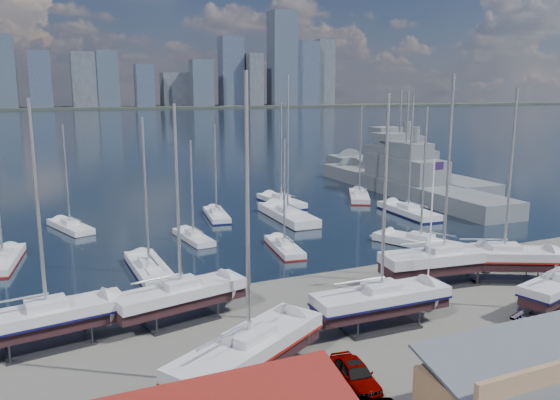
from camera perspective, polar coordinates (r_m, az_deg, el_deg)
name	(u,v)px	position (r m, az deg, el deg)	size (l,w,h in m)	color
ground	(376,314)	(41.77, 10.04, -11.66)	(1400.00, 1400.00, 0.00)	#605E59
water	(77,121)	(342.83, -20.44, 7.72)	(1400.00, 600.00, 0.40)	#1A243C
far_shore	(59,108)	(602.33, -22.13, 8.89)	(1400.00, 80.00, 2.20)	#2D332D
skyline	(47,69)	(596.12, -23.15, 12.46)	(639.14, 43.80, 107.69)	#475166
sailboat_cradle_0	(47,318)	(38.33, -23.14, -11.23)	(10.05, 4.17, 15.77)	#2D2D33
sailboat_cradle_1	(249,351)	(31.12, -3.25, -15.48)	(10.72, 8.01, 17.18)	#2D2D33
sailboat_cradle_2	(181,295)	(39.72, -10.31, -9.72)	(9.73, 4.52, 15.37)	#2D2D33
sailboat_cradle_3	(381,300)	(38.80, 10.51, -10.19)	(9.98, 2.98, 16.04)	#2D2D33
sailboat_cradle_4	(443,260)	(48.49, 16.66, -6.02)	(11.12, 4.31, 17.56)	#2D2D33
sailboat_cradle_6	(504,258)	(51.07, 22.32, -5.60)	(10.44, 7.07, 16.49)	#2D2D33
sailboat_moored_1	(3,262)	(58.41, -26.93, -5.76)	(3.88, 9.46, 13.74)	black
sailboat_moored_2	(70,228)	(69.60, -21.07, -2.70)	(5.07, 9.00, 13.10)	black
sailboat_moored_3	(149,270)	(51.10, -13.50, -7.15)	(3.05, 9.91, 14.70)	black
sailboat_moored_4	(193,238)	(61.14, -9.04, -3.93)	(2.98, 7.87, 11.59)	black
sailboat_moored_5	(217,216)	(71.65, -6.65, -1.65)	(3.56, 8.79, 12.76)	black
sailboat_moored_6	(284,248)	(56.64, 0.44, -5.02)	(3.33, 8.31, 12.08)	black
sailboat_moored_7	(288,217)	(70.43, 0.80, -1.78)	(3.94, 12.80, 19.17)	black
sailboat_moored_8	(281,202)	(79.93, 0.11, -0.24)	(3.81, 10.60, 15.53)	black
sailboat_moored_9	(420,244)	(59.83, 14.45, -4.49)	(6.73, 10.47, 15.38)	black
sailboat_moored_10	(408,213)	(74.93, 13.23, -1.31)	(3.69, 11.19, 16.50)	black
sailboat_moored_11	(359,197)	(84.55, 8.27, 0.27)	(7.24, 9.98, 14.78)	black
naval_ship_east	(404,184)	(90.29, 12.86, 1.67)	(8.55, 44.45, 17.98)	slate
naval_ship_west	(398,171)	(104.35, 12.22, 2.94)	(9.80, 46.70, 18.17)	slate
car_a	(355,374)	(32.06, 7.82, -17.54)	(1.73, 4.29, 1.46)	gray
car_c	(557,343)	(38.98, 26.95, -13.16)	(2.72, 5.90, 1.64)	gray
car_d	(552,334)	(40.44, 26.56, -12.40)	(2.01, 4.96, 1.44)	gray
flagpole	(432,218)	(45.11, 15.60, -1.83)	(0.98, 0.12, 10.99)	white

